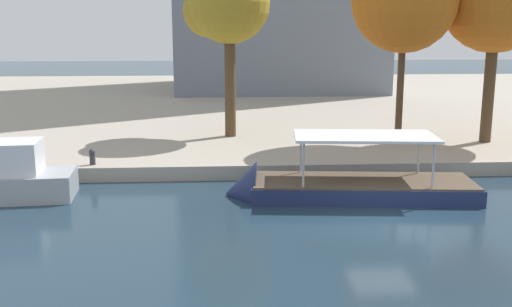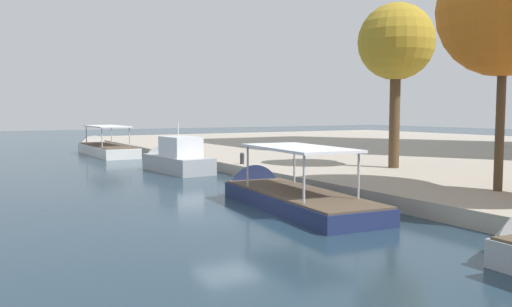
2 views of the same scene
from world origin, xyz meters
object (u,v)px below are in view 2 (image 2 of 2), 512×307
object	(u,v)px
tour_boat_0	(105,150)
mooring_bollard_0	(242,158)
motor_yacht_1	(174,161)
tour_boat_2	(286,200)
tree_5	(396,44)

from	to	relation	value
tour_boat_0	mooring_bollard_0	world-z (taller)	tour_boat_0
motor_yacht_1	mooring_bollard_0	distance (m)	5.47
tour_boat_2	motor_yacht_1	bearing A→B (deg)	3.43
tour_boat_0	motor_yacht_1	bearing A→B (deg)	-178.22
mooring_bollard_0	tree_5	size ratio (longest dim) A/B	0.08
tour_boat_0	mooring_bollard_0	bearing A→B (deg)	-169.89
tour_boat_2	tree_5	size ratio (longest dim) A/B	1.07
tour_boat_0	motor_yacht_1	size ratio (longest dim) A/B	1.60
motor_yacht_1	tree_5	distance (m)	17.71
tour_boat_2	tree_5	distance (m)	15.33
tree_5	tour_boat_0	bearing A→B (deg)	-157.76
mooring_bollard_0	tour_boat_2	bearing A→B (deg)	-18.69
tour_boat_2	mooring_bollard_0	distance (m)	12.39
tree_5	motor_yacht_1	bearing A→B (deg)	-134.70
tour_boat_0	tree_5	bearing A→B (deg)	-158.14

